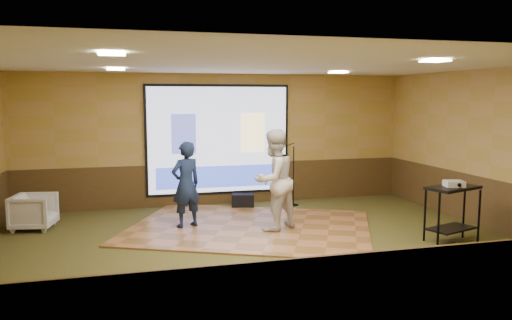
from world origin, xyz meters
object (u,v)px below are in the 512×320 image
object	(u,v)px
player_left	(186,184)
player_right	(274,180)
banquet_chair	(34,212)
dance_floor	(250,227)
duffel_bag	(243,201)
projector	(454,184)
projector_screen	(219,141)
av_table	(452,203)
mic_stand	(291,184)

from	to	relation	value
player_left	player_right	world-z (taller)	player_right
banquet_chair	dance_floor	bearing A→B (deg)	-93.22
banquet_chair	duffel_bag	size ratio (longest dim) A/B	1.49
dance_floor	projector	distance (m)	3.72
projector	player_right	bearing A→B (deg)	164.69
projector_screen	player_right	distance (m)	2.69
projector_screen	player_left	distance (m)	2.30
av_table	duffel_bag	xyz separation A→B (m)	(-2.80, 3.56, -0.53)
projector	mic_stand	xyz separation A→B (m)	(-1.68, 3.53, -0.53)
projector_screen	player_right	world-z (taller)	projector_screen
player_left	duffel_bag	xyz separation A→B (m)	(1.45, 1.47, -0.69)
player_right	banquet_chair	world-z (taller)	player_right
projector_screen	duffel_bag	bearing A→B (deg)	-48.35
player_right	banquet_chair	bearing A→B (deg)	-45.79
player_right	dance_floor	bearing A→B (deg)	-70.64
av_table	banquet_chair	xyz separation A→B (m)	(-7.02, 2.75, -0.35)
mic_stand	banquet_chair	bearing A→B (deg)	-168.95
dance_floor	av_table	bearing A→B (deg)	-30.35
banquet_chair	duffel_bag	distance (m)	4.30
dance_floor	av_table	distance (m)	3.63
player_right	duffel_bag	world-z (taller)	player_right
dance_floor	av_table	xyz separation A→B (m)	(3.08, -1.80, 0.67)
player_left	player_right	xyz separation A→B (m)	(1.54, -0.61, 0.12)
projector_screen	dance_floor	world-z (taller)	projector_screen
projector	banquet_chair	size ratio (longest dim) A/B	0.41
projector_screen	duffel_bag	distance (m)	1.48
projector	banquet_chair	bearing A→B (deg)	172.22
duffel_bag	dance_floor	bearing A→B (deg)	-99.03
av_table	projector	xyz separation A→B (m)	(-0.01, -0.03, 0.34)
banquet_chair	duffel_bag	xyz separation A→B (m)	(4.22, 0.81, -0.18)
dance_floor	mic_stand	xyz separation A→B (m)	(1.39, 1.70, 0.48)
projector_screen	mic_stand	bearing A→B (deg)	-19.89
projector_screen	projector	size ratio (longest dim) A/B	10.96
player_right	duffel_bag	bearing A→B (deg)	-116.86
banquet_chair	mic_stand	bearing A→B (deg)	-71.72
player_left	mic_stand	size ratio (longest dim) A/B	1.10
dance_floor	banquet_chair	world-z (taller)	banquet_chair
projector_screen	banquet_chair	distance (m)	4.15
duffel_bag	av_table	bearing A→B (deg)	-51.81
banquet_chair	player_left	bearing A→B (deg)	-93.08
dance_floor	projector	world-z (taller)	projector
mic_stand	player_right	bearing A→B (deg)	-113.86
av_table	player_left	bearing A→B (deg)	153.79
av_table	duffel_bag	distance (m)	4.56
duffel_bag	banquet_chair	bearing A→B (deg)	-169.11
projector_screen	projector	bearing A→B (deg)	-51.63
av_table	projector	distance (m)	0.34
dance_floor	banquet_chair	distance (m)	4.06
player_left	mic_stand	bearing A→B (deg)	-174.01
projector_screen	av_table	bearing A→B (deg)	-51.36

